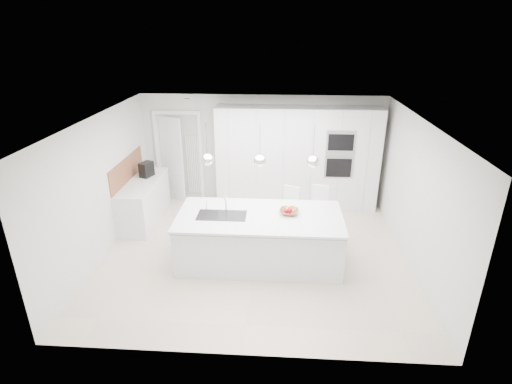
# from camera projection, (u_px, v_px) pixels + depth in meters

# --- Properties ---
(floor) EXTENTS (5.50, 5.50, 0.00)m
(floor) POSITION_uv_depth(u_px,v_px,m) (255.00, 253.00, 7.43)
(floor) COLOR beige
(floor) RESTS_ON ground
(wall_back) EXTENTS (5.50, 0.00, 5.50)m
(wall_back) POSITION_uv_depth(u_px,v_px,m) (262.00, 149.00, 9.24)
(wall_back) COLOR silver
(wall_back) RESTS_ON ground
(wall_left) EXTENTS (0.00, 5.00, 5.00)m
(wall_left) POSITION_uv_depth(u_px,v_px,m) (101.00, 187.00, 7.10)
(wall_left) COLOR silver
(wall_left) RESTS_ON ground
(ceiling) EXTENTS (5.50, 5.50, 0.00)m
(ceiling) POSITION_uv_depth(u_px,v_px,m) (255.00, 120.00, 6.46)
(ceiling) COLOR white
(ceiling) RESTS_ON wall_back
(tall_cabinets) EXTENTS (3.60, 0.60, 2.30)m
(tall_cabinets) POSITION_uv_depth(u_px,v_px,m) (297.00, 158.00, 8.96)
(tall_cabinets) COLOR silver
(tall_cabinets) RESTS_ON floor
(oven_stack) EXTENTS (0.62, 0.04, 1.05)m
(oven_stack) POSITION_uv_depth(u_px,v_px,m) (340.00, 155.00, 8.54)
(oven_stack) COLOR #A5A5A8
(oven_stack) RESTS_ON tall_cabinets
(doorway_frame) EXTENTS (1.11, 0.08, 2.13)m
(doorway_frame) POSITION_uv_depth(u_px,v_px,m) (180.00, 157.00, 9.42)
(doorway_frame) COLOR white
(doorway_frame) RESTS_ON floor
(hallway_door) EXTENTS (0.76, 0.38, 2.00)m
(hallway_door) POSITION_uv_depth(u_px,v_px,m) (169.00, 159.00, 9.39)
(hallway_door) COLOR white
(hallway_door) RESTS_ON floor
(radiator) EXTENTS (0.32, 0.04, 1.40)m
(radiator) POSITION_uv_depth(u_px,v_px,m) (193.00, 165.00, 9.46)
(radiator) COLOR white
(radiator) RESTS_ON floor
(left_base_cabinets) EXTENTS (0.60, 1.80, 0.86)m
(left_base_cabinets) POSITION_uv_depth(u_px,v_px,m) (144.00, 202.00, 8.51)
(left_base_cabinets) COLOR silver
(left_base_cabinets) RESTS_ON floor
(left_worktop) EXTENTS (0.62, 1.82, 0.04)m
(left_worktop) POSITION_uv_depth(u_px,v_px,m) (142.00, 182.00, 8.33)
(left_worktop) COLOR white
(left_worktop) RESTS_ON left_base_cabinets
(oak_backsplash) EXTENTS (0.02, 1.80, 0.50)m
(oak_backsplash) POSITION_uv_depth(u_px,v_px,m) (127.00, 170.00, 8.25)
(oak_backsplash) COLOR brown
(oak_backsplash) RESTS_ON wall_left
(island_base) EXTENTS (2.80, 1.20, 0.86)m
(island_base) POSITION_uv_depth(u_px,v_px,m) (259.00, 241.00, 6.98)
(island_base) COLOR silver
(island_base) RESTS_ON floor
(island_worktop) EXTENTS (2.84, 1.40, 0.04)m
(island_worktop) POSITION_uv_depth(u_px,v_px,m) (260.00, 216.00, 6.85)
(island_worktop) COLOR white
(island_worktop) RESTS_ON island_base
(island_sink) EXTENTS (0.84, 0.44, 0.18)m
(island_sink) POSITION_uv_depth(u_px,v_px,m) (222.00, 220.00, 6.86)
(island_sink) COLOR #3F3F42
(island_sink) RESTS_ON island_worktop
(island_tap) EXTENTS (0.02, 0.02, 0.30)m
(island_tap) POSITION_uv_depth(u_px,v_px,m) (226.00, 203.00, 6.96)
(island_tap) COLOR white
(island_tap) RESTS_ON island_worktop
(pendant_left) EXTENTS (0.20, 0.20, 0.20)m
(pendant_left) POSITION_uv_depth(u_px,v_px,m) (207.00, 160.00, 6.46)
(pendant_left) COLOR white
(pendant_left) RESTS_ON ceiling
(pendant_mid) EXTENTS (0.20, 0.20, 0.20)m
(pendant_mid) POSITION_uv_depth(u_px,v_px,m) (260.00, 161.00, 6.41)
(pendant_mid) COLOR white
(pendant_mid) RESTS_ON ceiling
(pendant_right) EXTENTS (0.20, 0.20, 0.20)m
(pendant_right) POSITION_uv_depth(u_px,v_px,m) (313.00, 162.00, 6.36)
(pendant_right) COLOR white
(pendant_right) RESTS_ON ceiling
(fruit_bowl) EXTENTS (0.37, 0.37, 0.08)m
(fruit_bowl) POSITION_uv_depth(u_px,v_px,m) (289.00, 212.00, 6.87)
(fruit_bowl) COLOR brown
(fruit_bowl) RESTS_ON island_worktop
(espresso_machine) EXTENTS (0.28, 0.35, 0.32)m
(espresso_machine) POSITION_uv_depth(u_px,v_px,m) (146.00, 169.00, 8.54)
(espresso_machine) COLOR black
(espresso_machine) RESTS_ON left_worktop
(bar_stool_left) EXTENTS (0.50, 0.56, 1.02)m
(bar_stool_left) POSITION_uv_depth(u_px,v_px,m) (291.00, 213.00, 7.80)
(bar_stool_left) COLOR white
(bar_stool_left) RESTS_ON floor
(bar_stool_right) EXTENTS (0.42, 0.54, 1.06)m
(bar_stool_right) POSITION_uv_depth(u_px,v_px,m) (320.00, 213.00, 7.77)
(bar_stool_right) COLOR white
(bar_stool_right) RESTS_ON floor
(apple_a) EXTENTS (0.09, 0.09, 0.09)m
(apple_a) POSITION_uv_depth(u_px,v_px,m) (290.00, 211.00, 6.84)
(apple_a) COLOR #9E0517
(apple_a) RESTS_ON fruit_bowl
(apple_b) EXTENTS (0.07, 0.07, 0.07)m
(apple_b) POSITION_uv_depth(u_px,v_px,m) (288.00, 210.00, 6.89)
(apple_b) COLOR #9E0517
(apple_b) RESTS_ON fruit_bowl
(apple_c) EXTENTS (0.07, 0.07, 0.07)m
(apple_c) POSITION_uv_depth(u_px,v_px,m) (286.00, 211.00, 6.84)
(apple_c) COLOR #9E0517
(apple_c) RESTS_ON fruit_bowl
(banana_bunch) EXTENTS (0.21, 0.15, 0.19)m
(banana_bunch) POSITION_uv_depth(u_px,v_px,m) (291.00, 208.00, 6.86)
(banana_bunch) COLOR yellow
(banana_bunch) RESTS_ON fruit_bowl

